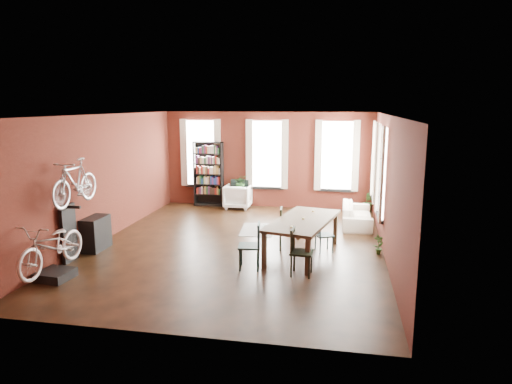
% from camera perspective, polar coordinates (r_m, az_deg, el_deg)
% --- Properties ---
extents(room, '(9.00, 9.04, 3.22)m').
position_cam_1_polar(room, '(11.45, -0.48, 4.36)').
color(room, black).
rests_on(room, ground).
extents(dining_table, '(1.67, 2.71, 0.86)m').
position_cam_1_polar(dining_table, '(10.60, 5.86, -5.66)').
color(dining_table, brown).
rests_on(dining_table, ground).
extents(dining_chair_a, '(0.52, 0.52, 0.99)m').
position_cam_1_polar(dining_chair_a, '(9.71, -0.84, -6.76)').
color(dining_chair_a, '#193837').
rests_on(dining_chair_a, ground).
extents(dining_chair_b, '(0.51, 0.51, 1.00)m').
position_cam_1_polar(dining_chair_b, '(11.03, 2.10, -4.56)').
color(dining_chair_b, black).
rests_on(dining_chair_b, ground).
extents(dining_chair_c, '(0.47, 0.47, 0.97)m').
position_cam_1_polar(dining_chair_c, '(9.40, 5.74, -7.49)').
color(dining_chair_c, black).
rests_on(dining_chair_c, ground).
extents(dining_chair_d, '(0.51, 0.51, 0.83)m').
position_cam_1_polar(dining_chair_d, '(10.91, 8.52, -5.33)').
color(dining_chair_d, '#183535').
rests_on(dining_chair_d, ground).
extents(bookshelf, '(1.00, 0.32, 2.20)m').
position_cam_1_polar(bookshelf, '(15.67, -5.95, 2.27)').
color(bookshelf, black).
rests_on(bookshelf, ground).
extents(white_armchair, '(0.85, 0.80, 0.87)m').
position_cam_1_polar(white_armchair, '(15.31, -2.28, -0.42)').
color(white_armchair, white).
rests_on(white_armchair, ground).
extents(cream_sofa, '(0.61, 2.08, 0.81)m').
position_cam_1_polar(cream_sofa, '(13.50, 12.53, -2.34)').
color(cream_sofa, beige).
rests_on(cream_sofa, ground).
extents(striped_rug, '(1.00, 1.47, 0.01)m').
position_cam_1_polar(striped_rug, '(12.75, 0.15, -4.73)').
color(striped_rug, black).
rests_on(striped_rug, ground).
extents(bike_trainer, '(0.66, 0.66, 0.18)m').
position_cam_1_polar(bike_trainer, '(10.10, -23.80, -9.46)').
color(bike_trainer, black).
rests_on(bike_trainer, ground).
extents(bike_wall_rack, '(0.16, 0.60, 1.30)m').
position_cam_1_polar(bike_wall_rack, '(10.89, -22.37, -4.80)').
color(bike_wall_rack, black).
rests_on(bike_wall_rack, ground).
extents(console_table, '(0.40, 0.80, 0.80)m').
position_cam_1_polar(console_table, '(11.62, -19.38, -4.90)').
color(console_table, black).
rests_on(console_table, ground).
extents(plant_stand, '(0.33, 0.33, 0.60)m').
position_cam_1_polar(plant_stand, '(15.49, -1.92, -0.79)').
color(plant_stand, black).
rests_on(plant_stand, ground).
extents(plant_by_sofa, '(0.57, 0.79, 0.32)m').
position_cam_1_polar(plant_by_sofa, '(15.14, 13.89, -1.93)').
color(plant_by_sofa, '#2A5522').
rests_on(plant_by_sofa, ground).
extents(plant_small, '(0.47, 0.52, 0.17)m').
position_cam_1_polar(plant_small, '(11.09, 15.04, -7.11)').
color(plant_small, '#2B5723').
rests_on(plant_small, ground).
extents(bicycle_floor, '(0.71, 1.04, 1.93)m').
position_cam_1_polar(bicycle_floor, '(9.84, -24.30, -3.58)').
color(bicycle_floor, beige).
rests_on(bicycle_floor, bike_trainer).
extents(bicycle_hung, '(0.47, 1.00, 1.66)m').
position_cam_1_polar(bicycle_hung, '(10.47, -21.81, 2.93)').
color(bicycle_hung, '#A5A8AD').
rests_on(bicycle_hung, bike_wall_rack).
extents(plant_on_stand, '(0.59, 0.62, 0.40)m').
position_cam_1_polar(plant_on_stand, '(15.36, -1.90, 1.01)').
color(plant_on_stand, '#275120').
rests_on(plant_on_stand, plant_stand).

